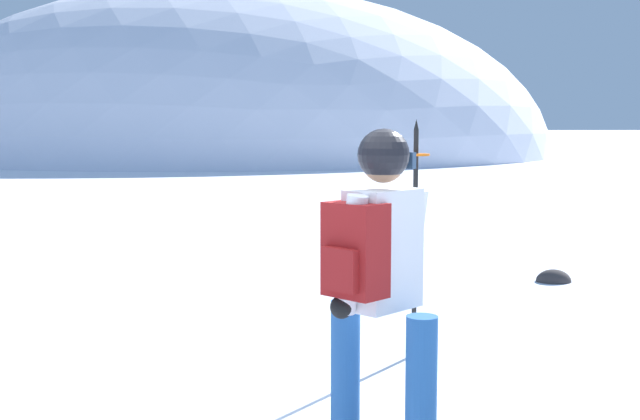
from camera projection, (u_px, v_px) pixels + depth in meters
name	position (u px, v px, depth m)	size (l,w,h in m)	color
ridge_peak_main	(225.00, 154.00, 43.14)	(33.14, 29.83, 16.95)	white
snowboarder_main	(378.00, 294.00, 3.99)	(1.39, 1.37, 1.71)	black
piste_marker_near	(415.00, 222.00, 6.09)	(0.20, 0.20, 1.76)	black
rock_dark	(553.00, 282.00, 9.04)	(0.38, 0.33, 0.27)	#383333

